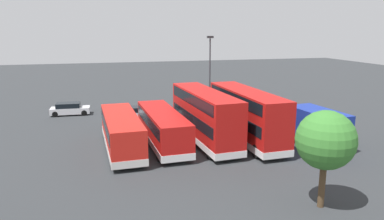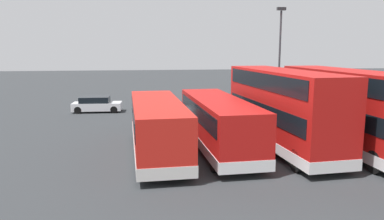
{
  "view_description": "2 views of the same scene",
  "coord_description": "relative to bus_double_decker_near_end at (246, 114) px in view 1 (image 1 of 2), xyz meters",
  "views": [
    {
      "loc": [
        6.96,
        40.73,
        9.81
      ],
      "look_at": [
        -2.67,
        4.24,
        1.38
      ],
      "focal_mm": 34.14,
      "sensor_mm": 36.0,
      "label": 1
    },
    {
      "loc": [
        6.01,
        31.09,
        5.74
      ],
      "look_at": [
        2.17,
        3.4,
        1.04
      ],
      "focal_mm": 34.09,
      "sensor_mm": 36.0,
      "label": 2
    }
  ],
  "objects": [
    {
      "name": "car_hatchback_silver",
      "position": [
        15.79,
        -14.64,
        -1.75
      ],
      "size": [
        4.46,
        1.98,
        1.43
      ],
      "color": "silver",
      "rests_on": "ground"
    },
    {
      "name": "bus_single_deck_fourth",
      "position": [
        10.85,
        -0.18,
        -0.83
      ],
      "size": [
        2.97,
        10.29,
        2.95
      ],
      "color": "red",
      "rests_on": "ground"
    },
    {
      "name": "car_small_green",
      "position": [
        8.23,
        -10.41,
        -1.75
      ],
      "size": [
        4.47,
        2.02,
        1.43
      ],
      "color": "silver",
      "rests_on": "ground"
    },
    {
      "name": "lamp_post_tall",
      "position": [
        0.38,
        -9.55,
        2.77
      ],
      "size": [
        0.7,
        0.3,
        9.04
      ],
      "color": "#38383D",
      "rests_on": "ground"
    },
    {
      "name": "bus_single_deck_third",
      "position": [
        7.36,
        -0.68,
        -0.83
      ],
      "size": [
        3.03,
        10.58,
        2.95
      ],
      "color": "#B71411",
      "rests_on": "ground"
    },
    {
      "name": "box_truck_blue",
      "position": [
        -5.03,
        2.3,
        -0.74
      ],
      "size": [
        3.28,
        7.72,
        3.2
      ],
      "color": "navy",
      "rests_on": "ground"
    },
    {
      "name": "bus_double_decker_second",
      "position": [
        3.65,
        -0.55,
        -0.0
      ],
      "size": [
        3.36,
        11.34,
        4.55
      ],
      "color": "#B71411",
      "rests_on": "ground"
    },
    {
      "name": "bus_double_decker_near_end",
      "position": [
        0.0,
        0.0,
        0.0
      ],
      "size": [
        3.04,
        11.65,
        4.55
      ],
      "color": "#B71411",
      "rests_on": "ground"
    },
    {
      "name": "ground_plane",
      "position": [
        5.63,
        -11.74,
        -2.45
      ],
      "size": [
        140.0,
        140.0,
        0.0
      ],
      "primitive_type": "plane",
      "color": "#2D3033"
    },
    {
      "name": "tree_midright",
      "position": [
        0.77,
        12.56,
        1.45
      ],
      "size": [
        3.26,
        3.26,
        5.55
      ],
      "color": "#4C3823",
      "rests_on": "ground"
    }
  ]
}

